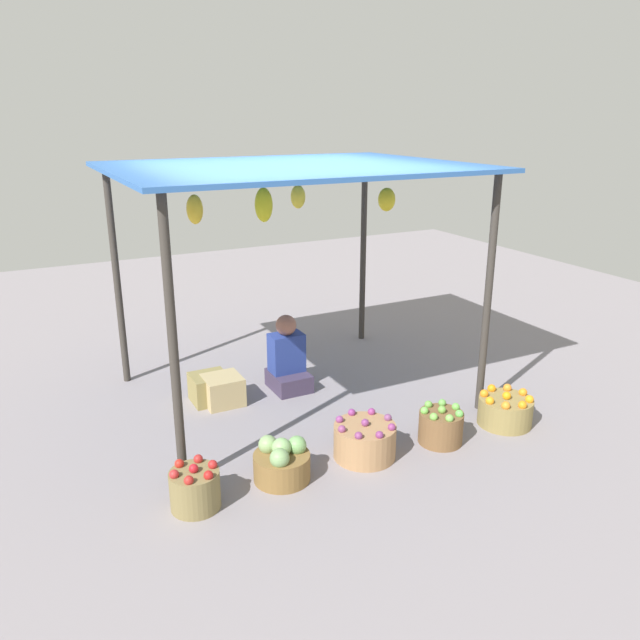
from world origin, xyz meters
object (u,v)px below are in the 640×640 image
(vendor_person, at_px, (288,361))
(basket_oranges, at_px, (505,410))
(basket_green_apples, at_px, (441,426))
(basket_purple_onions, at_px, (365,440))
(wooden_crate_stacked_rear, at_px, (223,390))
(wooden_crate_near_vendor, at_px, (209,388))
(basket_red_apples, at_px, (195,488))
(basket_cabbages, at_px, (282,462))

(vendor_person, xyz_separation_m, basket_oranges, (1.43, -1.62, -0.16))
(basket_green_apples, bearing_deg, vendor_person, 113.38)
(vendor_person, height_order, basket_green_apples, vendor_person)
(basket_purple_onions, relative_size, wooden_crate_stacked_rear, 1.43)
(basket_purple_onions, bearing_deg, basket_green_apples, -7.42)
(basket_purple_onions, distance_m, wooden_crate_near_vendor, 1.79)
(basket_purple_onions, height_order, wooden_crate_near_vendor, basket_purple_onions)
(basket_red_apples, bearing_deg, basket_green_apples, -1.10)
(vendor_person, relative_size, basket_green_apples, 2.06)
(basket_cabbages, bearing_deg, basket_oranges, -2.39)
(wooden_crate_near_vendor, xyz_separation_m, wooden_crate_stacked_rear, (0.10, -0.11, 0.00))
(basket_cabbages, xyz_separation_m, basket_purple_onions, (0.75, 0.00, 0.00))
(vendor_person, xyz_separation_m, basket_green_apples, (0.70, -1.62, -0.15))
(basket_green_apples, relative_size, basket_oranges, 0.78)
(basket_cabbages, height_order, basket_purple_onions, basket_cabbages)
(vendor_person, bearing_deg, basket_oranges, -48.68)
(basket_red_apples, bearing_deg, basket_oranges, -0.83)
(basket_green_apples, height_order, basket_oranges, basket_green_apples)
(vendor_person, distance_m, basket_cabbages, 1.71)
(basket_green_apples, distance_m, wooden_crate_stacked_rear, 2.12)
(vendor_person, xyz_separation_m, wooden_crate_stacked_rear, (-0.72, -0.05, -0.16))
(basket_cabbages, bearing_deg, wooden_crate_stacked_rear, 88.89)
(basket_green_apples, xyz_separation_m, basket_oranges, (0.73, -0.00, -0.01))
(basket_cabbages, relative_size, basket_oranges, 0.91)
(basket_cabbages, distance_m, basket_purple_onions, 0.75)
(basket_purple_onions, distance_m, wooden_crate_stacked_rear, 1.65)
(basket_purple_onions, xyz_separation_m, basket_oranges, (1.43, -0.09, -0.01))
(basket_red_apples, height_order, wooden_crate_near_vendor, basket_red_apples)
(basket_red_apples, distance_m, wooden_crate_stacked_rear, 1.70)
(wooden_crate_near_vendor, bearing_deg, vendor_person, -4.34)
(vendor_person, height_order, wooden_crate_stacked_rear, vendor_person)
(basket_green_apples, height_order, wooden_crate_stacked_rear, basket_green_apples)
(basket_red_apples, relative_size, basket_green_apples, 0.95)
(basket_green_apples, xyz_separation_m, wooden_crate_stacked_rear, (-1.42, 1.57, -0.01))
(basket_cabbages, height_order, wooden_crate_near_vendor, basket_cabbages)
(basket_oranges, height_order, wooden_crate_stacked_rear, basket_oranges)
(basket_cabbages, xyz_separation_m, wooden_crate_near_vendor, (-0.07, 1.60, -0.01))
(basket_green_apples, height_order, wooden_crate_near_vendor, basket_green_apples)
(basket_oranges, height_order, wooden_crate_near_vendor, basket_oranges)
(basket_oranges, bearing_deg, basket_purple_onions, 176.32)
(basket_purple_onions, bearing_deg, basket_oranges, -3.68)
(vendor_person, distance_m, basket_red_apples, 2.15)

